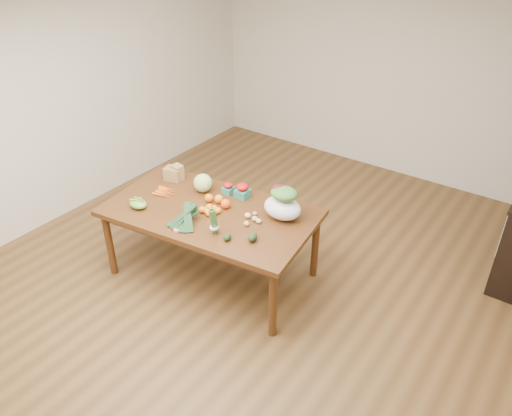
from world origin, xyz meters
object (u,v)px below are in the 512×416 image
Objects in this scene: asparagus_bundle at (214,221)px; dining_table at (212,243)px; cabbage at (203,183)px; kale_bunch at (182,218)px; salad_bag at (283,204)px; paper_bag at (173,172)px; mandarin_cluster at (210,208)px.

dining_table is at bearing 128.35° from asparagus_bundle.
kale_bunch is (0.26, -0.58, -0.01)m from cabbage.
dining_table is 0.59m from cabbage.
salad_bag is (0.61, 0.29, 0.51)m from dining_table.
kale_bunch is 1.12× the size of salad_bag.
cabbage is 0.63m from kale_bunch.
dining_table is 8.48× the size of paper_bag.
salad_bag is at bearing 29.24° from mandarin_cluster.
asparagus_bundle is (0.97, -0.51, 0.04)m from paper_bag.
paper_bag reaches higher than kale_bunch.
asparagus_bundle is at bearing -27.96° from paper_bag.
asparagus_bundle is at bearing -120.93° from salad_bag.
kale_bunch is (0.67, -0.58, -0.00)m from paper_bag.
asparagus_bundle reaches higher than dining_table.
paper_bag is 0.64× the size of salad_bag.
salad_bag is (0.33, 0.56, 0.01)m from asparagus_bundle.
paper_bag is at bearing 144.69° from asparagus_bundle.
cabbage is (-0.28, 0.24, 0.47)m from dining_table.
asparagus_bundle reaches higher than cabbage.
mandarin_cluster is 0.31m from kale_bunch.
salad_bag is at bearing 3.37° from cabbage.
cabbage is 0.73× the size of asparagus_bundle.
paper_bag is 1.27× the size of mandarin_cluster.
asparagus_bundle is at bearing -43.42° from mandarin_cluster.
mandarin_cluster is 0.35m from asparagus_bundle.
dining_table is 4.85× the size of kale_bunch.
dining_table is 0.57m from kale_bunch.
cabbage is 0.42m from mandarin_cluster.
paper_bag is 1.30m from salad_bag.
cabbage is at bearing 139.01° from mandarin_cluster.
kale_bunch is at bearing -101.30° from dining_table.
mandarin_cluster is at bearing -21.25° from paper_bag.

